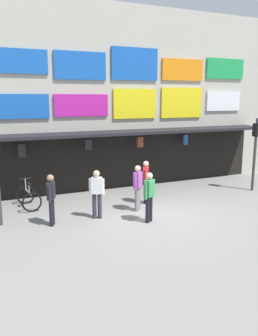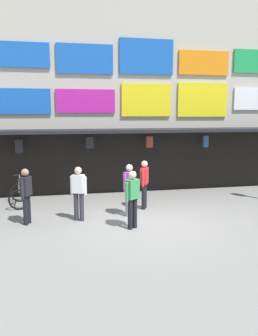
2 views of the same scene
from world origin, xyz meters
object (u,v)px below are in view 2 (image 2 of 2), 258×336
object	(u,v)px
bicycle_parked	(20,195)
pedestrian_in_white	(133,196)
pedestrian_in_black	(144,182)
pedestrian_in_green	(79,191)
pedestrian_in_purple	(26,193)
pedestrian_in_red	(129,187)

from	to	relation	value
bicycle_parked	pedestrian_in_white	xyz separation A→B (m)	(3.45, -3.15, 0.55)
pedestrian_in_black	pedestrian_in_green	distance (m)	2.45
pedestrian_in_white	pedestrian_in_purple	distance (m)	3.17
bicycle_parked	pedestrian_in_purple	distance (m)	2.26
bicycle_parked	pedestrian_in_red	distance (m)	4.13
bicycle_parked	pedestrian_in_green	bearing A→B (deg)	-46.88
pedestrian_in_black	pedestrian_in_red	size ratio (longest dim) A/B	1.00
pedestrian_in_purple	pedestrian_in_black	bearing A→B (deg)	13.25
pedestrian_in_black	pedestrian_in_white	xyz separation A→B (m)	(-0.82, -1.91, 0.00)
pedestrian_in_red	pedestrian_in_purple	bearing A→B (deg)	-176.26
bicycle_parked	pedestrian_in_black	bearing A→B (deg)	-16.22
pedestrian_in_red	pedestrian_in_black	bearing A→B (deg)	46.05
bicycle_parked	pedestrian_in_red	world-z (taller)	pedestrian_in_red
pedestrian_in_black	pedestrian_in_purple	bearing A→B (deg)	-166.75
pedestrian_in_black	pedestrian_in_red	distance (m)	0.96
pedestrian_in_purple	bicycle_parked	bearing A→B (deg)	101.86
pedestrian_in_black	pedestrian_in_red	xyz separation A→B (m)	(-0.67, -0.69, 0.00)
bicycle_parked	pedestrian_in_white	world-z (taller)	pedestrian_in_white
pedestrian_in_green	pedestrian_in_purple	size ratio (longest dim) A/B	1.00
pedestrian_in_red	bicycle_parked	bearing A→B (deg)	151.74
pedestrian_in_green	pedestrian_in_red	bearing A→B (deg)	6.47
pedestrian_in_red	pedestrian_in_green	distance (m)	1.63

